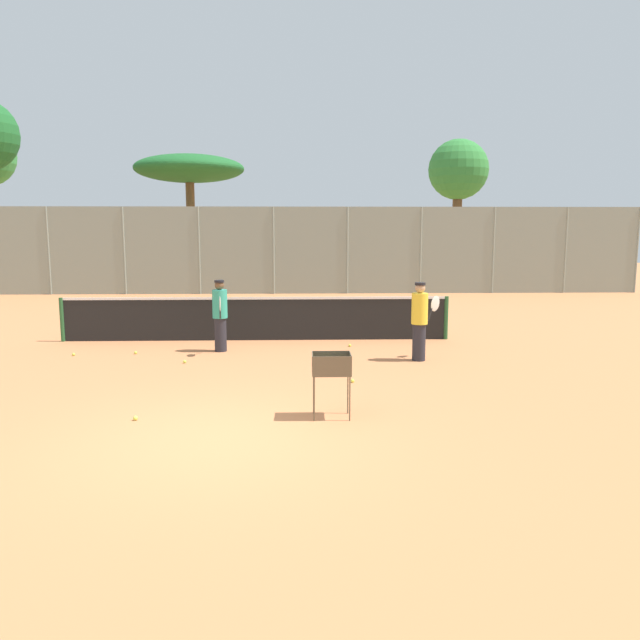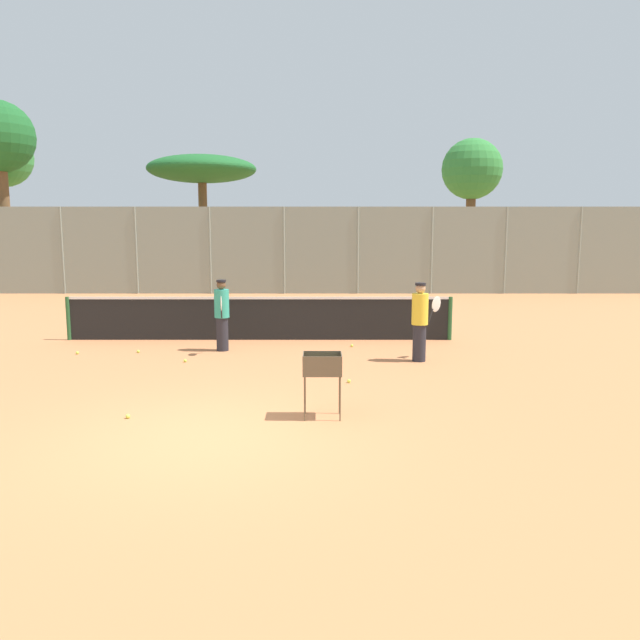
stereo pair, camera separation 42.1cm
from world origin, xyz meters
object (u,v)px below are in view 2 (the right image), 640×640
at_px(ball_cart, 324,369).
at_px(player_red_cap, 422,321).
at_px(tennis_net, 261,317).
at_px(player_white_outfit, 224,314).

bearing_deg(ball_cart, player_red_cap, 62.36).
distance_m(tennis_net, ball_cart, 6.51).
bearing_deg(ball_cart, player_white_outfit, 114.19).
bearing_deg(ball_cart, tennis_net, 103.62).
relative_size(tennis_net, player_white_outfit, 5.94).
relative_size(player_white_outfit, ball_cart, 1.68).
distance_m(player_white_outfit, ball_cart, 5.45).
bearing_deg(tennis_net, player_red_cap, -34.59).
distance_m(player_white_outfit, player_red_cap, 4.40).
xyz_separation_m(player_red_cap, ball_cart, (-2.03, -3.87, -0.13)).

